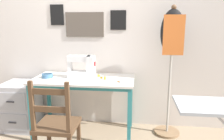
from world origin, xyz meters
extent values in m
cube|color=silver|center=(0.00, 0.68, 1.27)|extent=(10.00, 0.05, 2.55)
cube|color=brown|center=(-0.05, 0.65, 1.39)|extent=(0.51, 0.02, 0.32)
cube|color=black|center=(-0.43, 0.65, 1.51)|extent=(0.18, 0.01, 0.27)
cube|color=black|center=(0.40, 0.65, 1.44)|extent=(0.20, 0.01, 0.25)
cube|color=silver|center=(0.00, 0.31, 0.73)|extent=(1.24, 0.62, 0.02)
cube|color=teal|center=(0.00, 0.04, 0.69)|extent=(1.16, 0.03, 0.04)
cube|color=teal|center=(-0.58, 0.04, 0.36)|extent=(0.04, 0.04, 0.71)
cube|color=teal|center=(0.58, 0.04, 0.36)|extent=(0.04, 0.04, 0.71)
cube|color=teal|center=(-0.58, 0.58, 0.36)|extent=(0.04, 0.04, 0.71)
cube|color=teal|center=(0.58, 0.58, 0.36)|extent=(0.04, 0.04, 0.71)
cube|color=white|center=(-0.04, 0.36, 0.78)|extent=(0.33, 0.17, 0.08)
cube|color=white|center=(0.08, 0.36, 0.92)|extent=(0.09, 0.14, 0.19)
cube|color=white|center=(-0.06, 0.36, 0.98)|extent=(0.28, 0.12, 0.07)
cube|color=white|center=(-0.18, 0.36, 0.88)|extent=(0.04, 0.09, 0.12)
cylinder|color=#B22D2D|center=(0.14, 0.36, 0.92)|extent=(0.02, 0.06, 0.06)
cylinder|color=#99999E|center=(0.08, 0.36, 1.02)|extent=(0.01, 0.01, 0.02)
cylinder|color=teal|center=(-0.46, 0.29, 0.76)|extent=(0.14, 0.14, 0.05)
cylinder|color=#243D54|center=(-0.46, 0.29, 0.79)|extent=(0.11, 0.11, 0.01)
cube|color=silver|center=(0.49, 0.13, 0.74)|extent=(0.08, 0.09, 0.00)
cube|color=silver|center=(0.48, 0.12, 0.74)|extent=(0.06, 0.11, 0.00)
torus|color=#DB511E|center=(0.44, 0.19, 0.74)|extent=(0.03, 0.03, 0.01)
torus|color=#DB511E|center=(0.45, 0.19, 0.74)|extent=(0.03, 0.03, 0.01)
cylinder|color=yellow|center=(0.17, 0.40, 0.76)|extent=(0.03, 0.03, 0.03)
cylinder|color=beige|center=(0.17, 0.40, 0.77)|extent=(0.04, 0.04, 0.00)
cylinder|color=beige|center=(0.17, 0.40, 0.74)|extent=(0.04, 0.04, 0.00)
cylinder|color=orange|center=(0.22, 0.32, 0.76)|extent=(0.03, 0.03, 0.03)
cylinder|color=beige|center=(0.22, 0.32, 0.77)|extent=(0.04, 0.04, 0.00)
cylinder|color=beige|center=(0.22, 0.32, 0.74)|extent=(0.04, 0.04, 0.00)
cylinder|color=yellow|center=(0.27, 0.27, 0.76)|extent=(0.02, 0.02, 0.04)
cylinder|color=beige|center=(0.27, 0.27, 0.78)|extent=(0.03, 0.03, 0.00)
cylinder|color=beige|center=(0.27, 0.27, 0.74)|extent=(0.03, 0.03, 0.00)
cube|color=#513823|center=(-0.13, -0.30, 0.40)|extent=(0.40, 0.38, 0.04)
cube|color=#513823|center=(-0.30, -0.14, 0.19)|extent=(0.04, 0.04, 0.38)
cube|color=#513823|center=(0.04, -0.14, 0.19)|extent=(0.04, 0.04, 0.38)
cube|color=#513823|center=(-0.30, -0.46, 0.66)|extent=(0.04, 0.04, 0.48)
cube|color=#513823|center=(0.04, -0.46, 0.66)|extent=(0.04, 0.04, 0.48)
cube|color=#513823|center=(-0.13, -0.46, 0.81)|extent=(0.34, 0.02, 0.06)
cube|color=#513823|center=(-0.13, -0.46, 0.64)|extent=(0.34, 0.02, 0.06)
cube|color=#B7B7BC|center=(-0.89, 0.38, 0.31)|extent=(0.42, 0.45, 0.63)
cube|color=#A8A8AD|center=(-0.89, 0.15, 0.45)|extent=(0.39, 0.01, 0.23)
cube|color=#333338|center=(-0.89, 0.14, 0.45)|extent=(0.10, 0.01, 0.02)
cube|color=#A8A8AD|center=(-0.89, 0.15, 0.18)|extent=(0.39, 0.01, 0.23)
cube|color=#333338|center=(-0.89, 0.14, 0.18)|extent=(0.10, 0.01, 0.02)
cylinder|color=#846647|center=(1.06, 0.43, 0.01)|extent=(0.32, 0.32, 0.03)
cylinder|color=#ADA89E|center=(1.06, 0.43, 0.57)|extent=(0.03, 0.03, 1.08)
ellipsoid|color=black|center=(1.06, 0.43, 1.30)|extent=(0.28, 0.20, 0.54)
sphere|color=brown|center=(1.06, 0.43, 1.59)|extent=(0.06, 0.06, 0.06)
cube|color=orange|center=(1.06, 0.33, 1.27)|extent=(0.24, 0.01, 0.46)
camera|label=1|loc=(0.65, -2.24, 1.41)|focal=35.00mm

